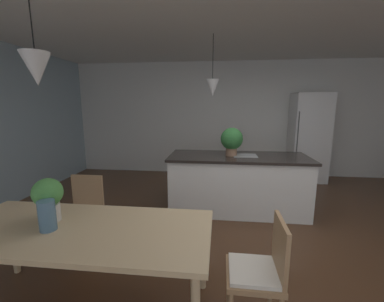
% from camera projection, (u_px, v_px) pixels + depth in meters
% --- Properties ---
extents(ground_plane, '(10.00, 8.40, 0.04)m').
position_uv_depth(ground_plane, '(258.00, 246.00, 2.96)').
color(ground_plane, '#4C301E').
extents(wall_back_kitchen, '(10.00, 0.12, 2.70)m').
position_uv_depth(wall_back_kitchen, '(240.00, 119.00, 5.89)').
color(wall_back_kitchen, silver).
rests_on(wall_back_kitchen, ground_plane).
extents(dining_table, '(2.06, 0.86, 0.73)m').
position_uv_depth(dining_table, '(80.00, 235.00, 1.91)').
color(dining_table, '#D1B284').
rests_on(dining_table, ground_plane).
extents(chair_kitchen_end, '(0.40, 0.40, 0.87)m').
position_uv_depth(chair_kitchen_end, '(261.00, 270.00, 1.80)').
color(chair_kitchen_end, '#A87F56').
rests_on(chair_kitchen_end, ground_plane).
extents(chair_far_left, '(0.40, 0.40, 0.87)m').
position_uv_depth(chair_far_left, '(83.00, 212.00, 2.78)').
color(chair_far_left, '#A87F56').
rests_on(chair_far_left, ground_plane).
extents(kitchen_island, '(2.16, 0.87, 0.91)m').
position_uv_depth(kitchen_island, '(237.00, 183.00, 3.88)').
color(kitchen_island, white).
rests_on(kitchen_island, ground_plane).
extents(refrigerator, '(0.75, 0.67, 1.94)m').
position_uv_depth(refrigerator, '(308.00, 138.00, 5.41)').
color(refrigerator, silver).
rests_on(refrigerator, ground_plane).
extents(pendant_over_table, '(0.19, 0.19, 0.90)m').
position_uv_depth(pendant_over_table, '(36.00, 68.00, 1.58)').
color(pendant_over_table, black).
extents(pendant_over_island_main, '(0.19, 0.19, 0.90)m').
position_uv_depth(pendant_over_island_main, '(212.00, 88.00, 3.66)').
color(pendant_over_island_main, black).
extents(potted_plant_on_island, '(0.34, 0.34, 0.44)m').
position_uv_depth(potted_plant_on_island, '(232.00, 140.00, 3.76)').
color(potted_plant_on_island, '#8C664C').
rests_on(potted_plant_on_island, kitchen_island).
extents(potted_plant_on_table, '(0.23, 0.23, 0.36)m').
position_uv_depth(potted_plant_on_table, '(48.00, 197.00, 1.98)').
color(potted_plant_on_table, beige).
rests_on(potted_plant_on_table, dining_table).
extents(vase_on_dining_table, '(0.12, 0.12, 0.24)m').
position_uv_depth(vase_on_dining_table, '(47.00, 216.00, 1.84)').
color(vase_on_dining_table, slate).
rests_on(vase_on_dining_table, dining_table).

